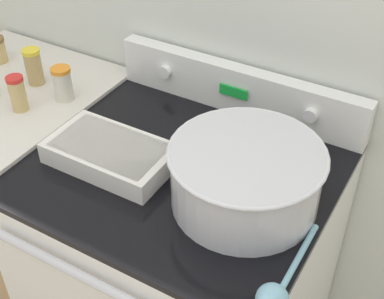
# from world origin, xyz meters

# --- Properties ---
(kitchen_wall) EXTENTS (8.00, 0.05, 2.50)m
(kitchen_wall) POSITION_xyz_m (0.00, 0.73, 1.25)
(kitchen_wall) COLOR silver
(kitchen_wall) RESTS_ON ground_plane
(stove_range) EXTENTS (0.79, 0.73, 0.93)m
(stove_range) POSITION_xyz_m (0.00, 0.35, 0.47)
(stove_range) COLOR white
(stove_range) RESTS_ON ground_plane
(control_panel) EXTENTS (0.79, 0.07, 0.15)m
(control_panel) POSITION_xyz_m (0.00, 0.67, 1.00)
(control_panel) COLOR white
(control_panel) RESTS_ON stove_range
(side_counter) EXTENTS (0.61, 0.70, 0.94)m
(side_counter) POSITION_xyz_m (-0.70, 0.35, 0.47)
(side_counter) COLOR tan
(side_counter) RESTS_ON ground_plane
(mixing_bowl) EXTENTS (0.37, 0.37, 0.16)m
(mixing_bowl) POSITION_xyz_m (0.20, 0.32, 1.02)
(mixing_bowl) COLOR silver
(mixing_bowl) RESTS_ON stove_range
(casserole_dish) EXTENTS (0.33, 0.19, 0.06)m
(casserole_dish) POSITION_xyz_m (-0.18, 0.28, 0.96)
(casserole_dish) COLOR silver
(casserole_dish) RESTS_ON stove_range
(ladle) EXTENTS (0.07, 0.29, 0.07)m
(ladle) POSITION_xyz_m (0.38, 0.08, 0.96)
(ladle) COLOR #7AB2C6
(ladle) RESTS_ON stove_range
(spice_jar_orange_cap) EXTENTS (0.06, 0.06, 0.11)m
(spice_jar_orange_cap) POSITION_xyz_m (-0.48, 0.44, 1.00)
(spice_jar_orange_cap) COLOR beige
(spice_jar_orange_cap) RESTS_ON side_counter
(spice_jar_red_cap) EXTENTS (0.05, 0.05, 0.11)m
(spice_jar_red_cap) POSITION_xyz_m (-0.56, 0.33, 1.00)
(spice_jar_red_cap) COLOR tan
(spice_jar_red_cap) RESTS_ON side_counter
(spice_jar_yellow_cap) EXTENTS (0.06, 0.06, 0.12)m
(spice_jar_yellow_cap) POSITION_xyz_m (-0.62, 0.47, 1.00)
(spice_jar_yellow_cap) COLOR tan
(spice_jar_yellow_cap) RESTS_ON side_counter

